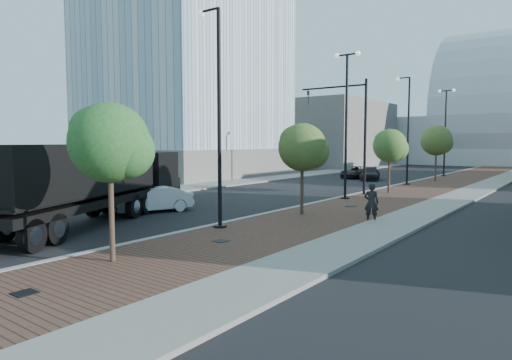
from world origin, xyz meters
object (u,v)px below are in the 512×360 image
Objects in this scene: dark_car_mid at (356,172)px; pedestrian at (371,203)px; white_sedan at (154,199)px; dump_truck at (118,186)px.

dark_car_mid is 2.45× the size of pedestrian.
dark_car_mid is (-0.89, 27.53, -0.05)m from white_sedan.
pedestrian is (10.46, 3.99, 0.24)m from white_sedan.
dump_truck is 12.40m from pedestrian.
dark_car_mid is 26.14m from pedestrian.
pedestrian is at bearing -67.05° from dark_car_mid.
dark_car_mid is at bearing 66.70° from dump_truck.
white_sedan is at bearing 53.15° from dump_truck.
dump_truck is at bearing -79.86° from white_sedan.
dump_truck is 29.45m from dark_car_mid.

